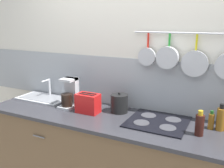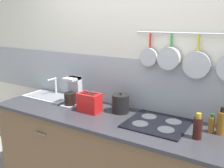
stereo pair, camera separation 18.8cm
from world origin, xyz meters
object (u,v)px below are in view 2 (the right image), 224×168
bottle_hot_sauce (211,124)px  bottle_sesame_oil (222,122)px  coffee_maker (73,94)px  kettle (121,103)px  bottle_vinegar (198,127)px  toaster (89,103)px

bottle_hot_sauce → bottle_sesame_oil: bearing=9.3°
bottle_sesame_oil → coffee_maker: bearing=-176.8°
coffee_maker → kettle: 0.54m
bottle_vinegar → bottle_hot_sauce: bottle_vinegar is taller
toaster → bottle_hot_sauce: 1.14m
toaster → bottle_vinegar: 1.06m
bottle_vinegar → bottle_sesame_oil: (0.14, 0.18, 0.01)m
kettle → bottle_vinegar: 0.81m
toaster → bottle_vinegar: bottle_vinegar is taller
coffee_maker → toaster: coffee_maker is taller
toaster → bottle_hot_sauce: toaster is taller
kettle → bottle_vinegar: bearing=-13.2°
bottle_sesame_oil → kettle: bearing=179.7°
bottle_hot_sauce → toaster: bearing=-173.3°
bottle_hot_sauce → kettle: bearing=178.9°
coffee_maker → bottle_sesame_oil: size_ratio=1.35×
kettle → bottle_vinegar: bottle_vinegar is taller
coffee_maker → bottle_sesame_oil: coffee_maker is taller
toaster → bottle_sesame_oil: size_ratio=1.05×
toaster → bottle_sesame_oil: bottle_sesame_oil is taller
toaster → bottle_hot_sauce: (1.13, 0.13, -0.02)m
bottle_vinegar → bottle_hot_sauce: size_ratio=1.28×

